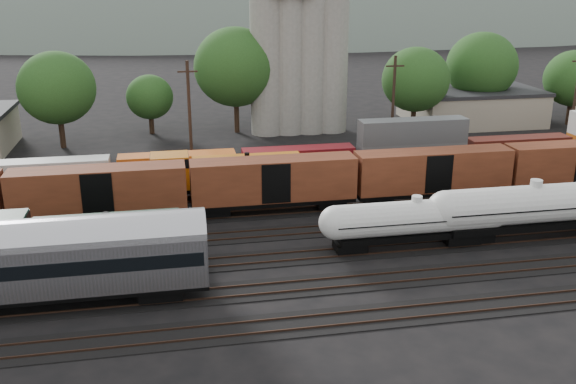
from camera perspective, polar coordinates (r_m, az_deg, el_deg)
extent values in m
plane|color=black|center=(55.94, 4.94, -3.28)|extent=(600.00, 600.00, 0.00)
cube|color=black|center=(43.10, 10.33, -10.59)|extent=(180.00, 3.20, 0.08)
cube|color=#382319|center=(42.48, 10.69, -10.95)|extent=(180.00, 0.08, 0.16)
cube|color=#382319|center=(43.64, 10.01, -10.05)|extent=(180.00, 0.08, 0.16)
cube|color=black|center=(47.23, 8.19, -7.71)|extent=(180.00, 3.20, 0.08)
cube|color=#382319|center=(46.59, 8.48, -8.00)|extent=(180.00, 0.08, 0.16)
cube|color=#382319|center=(47.80, 7.92, -7.25)|extent=(180.00, 0.08, 0.16)
cube|color=black|center=(51.52, 6.42, -5.29)|extent=(180.00, 3.20, 0.08)
cube|color=#382319|center=(50.86, 6.66, -5.53)|extent=(180.00, 0.08, 0.16)
cube|color=#382319|center=(52.11, 6.20, -4.89)|extent=(180.00, 0.08, 0.16)
cube|color=black|center=(55.92, 4.94, -3.24)|extent=(180.00, 3.20, 0.08)
cube|color=#382319|center=(55.26, 5.14, -3.44)|extent=(180.00, 0.08, 0.16)
cube|color=#382319|center=(56.54, 4.75, -2.90)|extent=(180.00, 0.08, 0.16)
cube|color=black|center=(60.42, 3.68, -1.50)|extent=(180.00, 3.20, 0.08)
cube|color=#382319|center=(59.74, 3.85, -1.66)|extent=(180.00, 0.08, 0.16)
cube|color=#382319|center=(61.05, 3.52, -1.20)|extent=(180.00, 0.08, 0.16)
cube|color=black|center=(64.99, 2.60, 0.00)|extent=(180.00, 3.20, 0.08)
cube|color=#382319|center=(64.31, 2.75, -0.13)|extent=(180.00, 0.08, 0.16)
cube|color=#382319|center=(65.63, 2.46, 0.27)|extent=(180.00, 0.08, 0.16)
cube|color=black|center=(69.63, 1.66, 1.31)|extent=(180.00, 3.20, 0.08)
cube|color=#382319|center=(68.93, 1.79, 1.20)|extent=(180.00, 0.08, 0.16)
cube|color=#382319|center=(70.27, 1.54, 1.54)|extent=(180.00, 0.08, 0.16)
cube|color=black|center=(49.45, -18.00, -5.58)|extent=(17.40, 2.97, 0.41)
cube|color=black|center=(49.64, -17.95, -6.07)|extent=(5.12, 2.25, 0.82)
cube|color=black|center=(48.59, -15.75, -3.76)|extent=(10.44, 2.46, 2.76)
cube|color=black|center=(49.75, -24.19, -3.84)|extent=(3.69, 2.97, 3.38)
cylinder|color=black|center=(48.04, -15.91, -2.06)|extent=(0.51, 0.51, 0.51)
cube|color=black|center=(50.80, -24.19, -6.53)|extent=(2.66, 2.05, 0.72)
cube|color=black|center=(49.25, -11.47, -5.95)|extent=(2.66, 2.05, 0.72)
cylinder|color=white|center=(51.97, 11.29, -2.19)|extent=(13.13, 2.70, 2.70)
sphere|color=white|center=(49.96, 4.27, -2.73)|extent=(2.70, 2.70, 2.70)
sphere|color=white|center=(54.69, 17.70, -1.67)|extent=(2.70, 2.70, 2.70)
cylinder|color=white|center=(51.44, 11.40, -0.59)|extent=(0.84, 0.84, 0.47)
cube|color=black|center=(51.97, 11.29, -2.19)|extent=(13.43, 2.83, 0.07)
cube|color=black|center=(52.51, 11.19, -3.71)|extent=(12.68, 2.05, 0.47)
cube|color=black|center=(51.05, 5.52, -4.78)|extent=(2.42, 1.87, 0.65)
cube|color=black|center=(54.87, 16.38, -3.77)|extent=(2.42, 1.87, 0.65)
cylinder|color=white|center=(56.33, 21.00, -1.00)|extent=(15.36, 3.16, 3.16)
sphere|color=white|center=(52.79, 13.86, -1.56)|extent=(3.16, 3.16, 3.16)
cylinder|color=white|center=(55.79, 21.21, 0.74)|extent=(0.98, 0.98, 0.55)
cube|color=black|center=(56.33, 21.00, -1.00)|extent=(15.71, 3.32, 0.09)
cube|color=black|center=(56.91, 20.80, -2.65)|extent=(14.83, 2.40, 0.55)
cube|color=black|center=(54.22, 15.01, -3.84)|extent=(2.84, 2.18, 0.76)
cube|color=black|center=(45.86, -24.21, -8.37)|extent=(26.71, 2.89, 0.45)
cube|color=black|center=(44.72, -11.26, -8.54)|extent=(2.89, 2.23, 0.78)
cube|color=black|center=(63.20, -5.52, 0.57)|extent=(17.69, 2.85, 0.39)
cube|color=black|center=(63.34, -5.51, 0.19)|extent=(4.91, 2.16, 0.79)
cube|color=#C06510|center=(62.96, -3.64, 2.00)|extent=(10.61, 2.36, 2.65)
cube|color=#C06510|center=(62.45, -10.43, 1.86)|extent=(3.54, 2.85, 3.24)
cube|color=black|center=(62.16, -10.49, 2.77)|extent=(3.64, 2.95, 0.88)
cube|color=#C06510|center=(62.72, -12.65, 1.08)|extent=(1.57, 2.36, 1.77)
cylinder|color=black|center=(62.55, -3.67, 3.29)|extent=(0.49, 0.49, 0.49)
cube|color=black|center=(63.20, -10.62, -0.29)|extent=(2.56, 1.97, 0.69)
cube|color=black|center=(64.11, -0.47, 0.32)|extent=(2.56, 1.97, 0.69)
cube|color=black|center=(58.64, -16.29, -1.68)|extent=(15.00, 2.60, 0.40)
cube|color=#5E2A17|center=(57.97, -16.48, 0.26)|extent=(15.00, 2.90, 3.80)
cube|color=black|center=(58.99, -1.28, -0.78)|extent=(15.00, 2.60, 0.40)
cube|color=#5E2A17|center=(58.32, -1.29, 1.17)|extent=(15.00, 2.90, 3.80)
cube|color=black|center=(63.21, 12.62, 0.11)|extent=(15.00, 2.60, 0.40)
cube|color=#5E2A17|center=(62.59, 12.76, 1.93)|extent=(15.00, 2.90, 3.80)
cube|color=black|center=(70.61, 24.20, 0.85)|extent=(15.00, 2.60, 0.40)
cube|color=black|center=(69.49, 1.66, 1.67)|extent=(160.00, 2.60, 0.60)
cube|color=silver|center=(68.62, -20.52, 1.63)|extent=(12.00, 2.40, 2.60)
cube|color=#C95614|center=(67.53, -9.79, 2.30)|extent=(12.00, 2.40, 2.60)
cube|color=maroon|center=(68.85, 0.92, 2.90)|extent=(12.00, 2.40, 2.60)
cube|color=#5C5F62|center=(72.44, 10.91, 3.37)|extent=(12.00, 2.40, 2.60)
cube|color=#4F5254|center=(71.80, 11.04, 5.36)|extent=(12.00, 2.40, 2.60)
cube|color=#4E1912|center=(77.98, 19.72, 3.69)|extent=(12.00, 2.40, 2.60)
cylinder|color=gray|center=(87.69, -1.91, 10.96)|extent=(4.40, 4.40, 18.00)
cylinder|color=gray|center=(88.19, 0.05, 11.01)|extent=(4.40, 4.40, 18.00)
cylinder|color=gray|center=(88.80, 1.99, 11.05)|extent=(4.40, 4.40, 18.00)
cylinder|color=gray|center=(89.50, 3.90, 11.08)|extent=(4.40, 4.40, 18.00)
cube|color=#9E937F|center=(100.15, 15.90, 7.35)|extent=(18.00, 14.00, 4.60)
cube|color=#232326|center=(99.70, 16.03, 8.79)|extent=(18.36, 14.28, 0.50)
cylinder|color=black|center=(86.41, -19.43, 4.88)|extent=(0.70, 0.70, 3.50)
ellipsoid|color=#29541F|center=(85.30, -19.86, 8.70)|extent=(9.49, 9.49, 8.99)
cylinder|color=black|center=(90.96, -12.03, 5.83)|extent=(0.70, 0.70, 2.34)
ellipsoid|color=#29541F|center=(90.19, -12.20, 8.26)|extent=(6.35, 6.35, 6.02)
cylinder|color=black|center=(89.87, -4.58, 6.62)|extent=(0.70, 0.70, 4.15)
ellipsoid|color=#29541F|center=(88.66, -4.70, 11.02)|extent=(11.27, 11.27, 10.68)
cylinder|color=black|center=(93.66, 0.66, 6.75)|extent=(0.70, 0.70, 2.80)
ellipsoid|color=#29541F|center=(92.79, 0.67, 9.59)|extent=(7.59, 7.59, 7.19)
cylinder|color=black|center=(91.10, 11.05, 6.25)|extent=(0.70, 0.70, 3.39)
ellipsoid|color=#29541F|center=(90.07, 11.28, 9.78)|extent=(9.21, 9.21, 8.72)
cylinder|color=black|center=(100.40, 16.50, 7.09)|extent=(0.70, 0.70, 3.79)
ellipsoid|color=#29541F|center=(99.39, 16.84, 10.68)|extent=(10.29, 10.29, 9.75)
cylinder|color=black|center=(103.02, 23.68, 6.37)|extent=(0.70, 0.70, 3.10)
ellipsoid|color=#29541F|center=(102.16, 24.06, 9.21)|extent=(8.41, 8.41, 7.97)
cylinder|color=black|center=(73.42, -8.74, 6.83)|extent=(0.36, 0.36, 12.00)
cube|color=black|center=(72.59, -8.93, 10.54)|extent=(2.20, 0.18, 0.18)
cylinder|color=black|center=(77.96, 9.31, 7.50)|extent=(0.36, 0.36, 12.00)
cube|color=black|center=(77.18, 9.50, 10.99)|extent=(2.20, 0.18, 0.18)
cylinder|color=black|center=(88.98, 24.14, 7.50)|extent=(0.36, 0.36, 12.00)
ellipsoid|color=#59665B|center=(317.59, -0.78, 10.90)|extent=(520.00, 286.00, 130.00)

